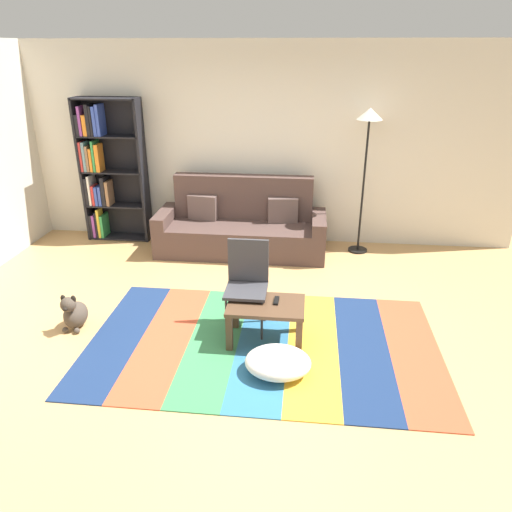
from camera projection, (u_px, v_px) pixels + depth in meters
name	position (u px, v px, depth m)	size (l,w,h in m)	color
ground_plane	(246.00, 329.00, 4.81)	(14.00, 14.00, 0.00)	tan
back_wall	(269.00, 146.00, 6.60)	(6.80, 0.10, 2.70)	silver
rug	(263.00, 344.00, 4.57)	(3.30, 2.00, 0.01)	navy
couch	(242.00, 227.00, 6.55)	(2.26, 0.80, 1.00)	#4C3833
bookshelf	(105.00, 170.00, 6.74)	(0.90, 0.28, 1.99)	black
coffee_table	(266.00, 311.00, 4.51)	(0.72, 0.47, 0.39)	#513826
pouf	(278.00, 362.00, 4.12)	(0.57, 0.48, 0.21)	white
dog	(74.00, 313.00, 4.79)	(0.22, 0.35, 0.40)	#473D33
standing_lamp	(368.00, 134.00, 6.03)	(0.32, 0.32, 1.91)	black
tv_remote	(276.00, 301.00, 4.51)	(0.04, 0.15, 0.02)	black
folding_chair	(247.00, 278.00, 4.68)	(0.40, 0.40, 0.90)	#38383D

